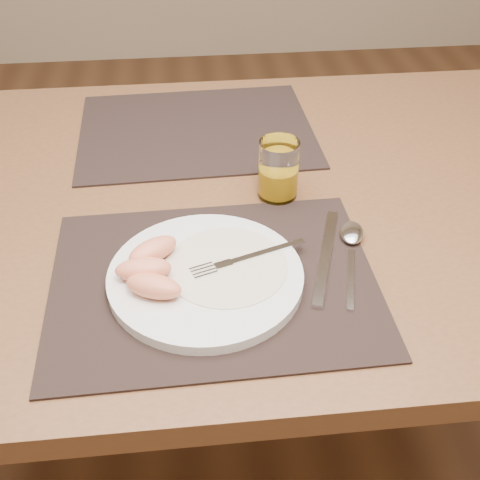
% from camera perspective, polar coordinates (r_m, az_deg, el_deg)
% --- Properties ---
extents(ground, '(5.00, 5.00, 0.00)m').
position_cam_1_polar(ground, '(1.56, -1.53, -18.89)').
color(ground, '#56341D').
rests_on(ground, ground).
extents(table, '(1.40, 0.90, 0.75)m').
position_cam_1_polar(table, '(1.06, -2.14, 0.78)').
color(table, brown).
rests_on(table, ground).
extents(placemat_near, '(0.46, 0.36, 0.00)m').
position_cam_1_polar(placemat_near, '(0.84, -2.52, -3.89)').
color(placemat_near, black).
rests_on(placemat_near, table).
extents(placemat_far, '(0.46, 0.36, 0.00)m').
position_cam_1_polar(placemat_far, '(1.20, -4.17, 10.37)').
color(placemat_far, black).
rests_on(placemat_far, table).
extents(plate, '(0.27, 0.27, 0.02)m').
position_cam_1_polar(plate, '(0.83, -3.28, -3.49)').
color(plate, white).
rests_on(plate, placemat_near).
extents(plate_dressing, '(0.17, 0.17, 0.00)m').
position_cam_1_polar(plate_dressing, '(0.83, -1.28, -2.45)').
color(plate_dressing, white).
rests_on(plate_dressing, plate).
extents(fork, '(0.17, 0.07, 0.00)m').
position_cam_1_polar(fork, '(0.84, -0.07, -1.92)').
color(fork, silver).
rests_on(fork, plate).
extents(knife, '(0.08, 0.21, 0.01)m').
position_cam_1_polar(knife, '(0.87, 8.00, -2.23)').
color(knife, silver).
rests_on(knife, placemat_near).
extents(spoon, '(0.07, 0.19, 0.01)m').
position_cam_1_polar(spoon, '(0.91, 10.56, 0.10)').
color(spoon, silver).
rests_on(spoon, placemat_near).
extents(juice_glass, '(0.06, 0.06, 0.10)m').
position_cam_1_polar(juice_glass, '(0.98, 3.65, 6.44)').
color(juice_glass, white).
rests_on(juice_glass, placemat_near).
extents(grapefruit_wedges, '(0.09, 0.14, 0.03)m').
position_cam_1_polar(grapefruit_wedges, '(0.82, -8.53, -2.66)').
color(grapefruit_wedges, '#EA865F').
rests_on(grapefruit_wedges, plate).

